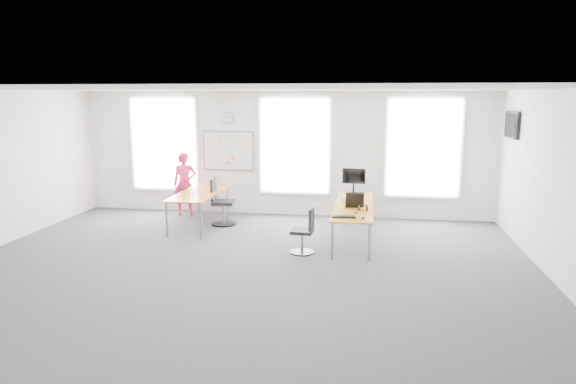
% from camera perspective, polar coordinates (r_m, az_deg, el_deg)
% --- Properties ---
extents(floor, '(10.00, 10.00, 0.00)m').
position_cam_1_polar(floor, '(8.94, -4.92, -8.27)').
color(floor, '#242529').
rests_on(floor, ground).
extents(ceiling, '(10.00, 10.00, 0.00)m').
position_cam_1_polar(ceiling, '(8.45, -5.26, 11.34)').
color(ceiling, white).
rests_on(ceiling, ground).
extents(wall_back, '(10.00, 0.00, 10.00)m').
position_cam_1_polar(wall_back, '(12.45, -0.59, 4.28)').
color(wall_back, white).
rests_on(wall_back, ground).
extents(wall_front, '(10.00, 0.00, 10.00)m').
position_cam_1_polar(wall_front, '(4.89, -16.65, -6.49)').
color(wall_front, white).
rests_on(wall_front, ground).
extents(wall_right, '(0.00, 10.00, 10.00)m').
position_cam_1_polar(wall_right, '(8.81, 28.32, 0.26)').
color(wall_right, white).
rests_on(wall_right, ground).
extents(window_left, '(1.60, 0.06, 2.20)m').
position_cam_1_polar(window_left, '(13.23, -13.58, 5.24)').
color(window_left, white).
rests_on(window_left, wall_back).
extents(window_mid, '(1.60, 0.06, 2.20)m').
position_cam_1_polar(window_mid, '(12.35, 0.77, 5.16)').
color(window_mid, white).
rests_on(window_mid, wall_back).
extents(window_right, '(1.60, 0.06, 2.20)m').
position_cam_1_polar(window_right, '(12.28, 14.80, 4.77)').
color(window_right, white).
rests_on(window_right, wall_back).
extents(desk_right, '(0.77, 2.89, 0.70)m').
position_cam_1_polar(desk_right, '(10.49, 7.31, -1.70)').
color(desk_right, gold).
rests_on(desk_right, ground).
extents(desk_left, '(0.85, 2.13, 0.78)m').
position_cam_1_polar(desk_left, '(11.56, -9.84, -0.34)').
color(desk_left, gold).
rests_on(desk_left, ground).
extents(chair_right, '(0.46, 0.46, 0.86)m').
position_cam_1_polar(chair_right, '(9.55, 1.87, -4.62)').
color(chair_right, black).
rests_on(chair_right, ground).
extents(chair_left, '(0.57, 0.57, 1.06)m').
position_cam_1_polar(chair_left, '(11.70, -7.48, -1.38)').
color(chair_left, black).
rests_on(chair_left, ground).
extents(person, '(0.66, 0.55, 1.54)m').
position_cam_1_polar(person, '(12.75, -11.40, 0.90)').
color(person, '#C92242').
rests_on(person, ground).
extents(whiteboard, '(1.20, 0.03, 0.90)m').
position_cam_1_polar(whiteboard, '(12.71, -6.64, 4.57)').
color(whiteboard, silver).
rests_on(whiteboard, wall_back).
extents(wall_clock, '(0.30, 0.04, 0.30)m').
position_cam_1_polar(wall_clock, '(12.65, -6.72, 8.17)').
color(wall_clock, gray).
rests_on(wall_clock, wall_back).
extents(tv, '(0.06, 0.90, 0.55)m').
position_cam_1_polar(tv, '(11.57, 23.63, 6.86)').
color(tv, black).
rests_on(tv, wall_right).
extents(keyboard, '(0.46, 0.20, 0.02)m').
position_cam_1_polar(keyboard, '(9.43, 6.20, -2.75)').
color(keyboard, black).
rests_on(keyboard, desk_right).
extents(mouse, '(0.10, 0.13, 0.04)m').
position_cam_1_polar(mouse, '(9.33, 8.37, -2.89)').
color(mouse, black).
rests_on(mouse, desk_right).
extents(lens_cap, '(0.08, 0.08, 0.01)m').
position_cam_1_polar(lens_cap, '(9.79, 7.64, -2.32)').
color(lens_cap, black).
rests_on(lens_cap, desk_right).
extents(headphones, '(0.19, 0.10, 0.11)m').
position_cam_1_polar(headphones, '(10.01, 8.28, -1.76)').
color(headphones, black).
rests_on(headphones, desk_right).
extents(laptop_sleeve, '(0.37, 0.24, 0.29)m').
position_cam_1_polar(laptop_sleeve, '(10.23, 7.43, -0.94)').
color(laptop_sleeve, black).
rests_on(laptop_sleeve, desk_right).
extents(paper_stack, '(0.33, 0.25, 0.11)m').
position_cam_1_polar(paper_stack, '(10.79, 7.01, -0.79)').
color(paper_stack, beige).
rests_on(paper_stack, desk_right).
extents(monitor, '(0.52, 0.21, 0.58)m').
position_cam_1_polar(monitor, '(11.63, 7.33, 1.49)').
color(monitor, black).
rests_on(monitor, desk_right).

